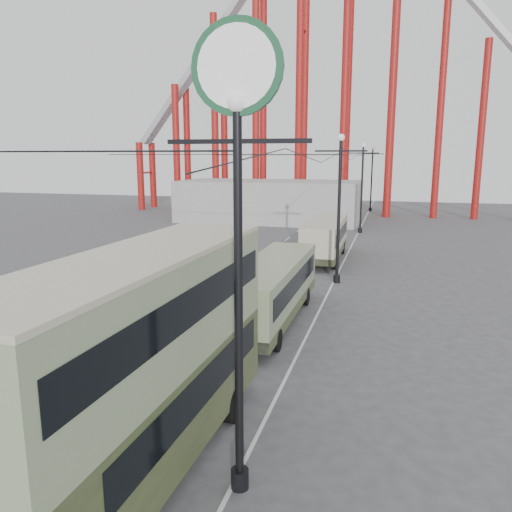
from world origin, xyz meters
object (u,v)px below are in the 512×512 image
(single_decker_green, at_px, (272,288))
(pedestrian, at_px, (204,298))
(lamp_post_near, at_px, (238,162))
(double_decker_bus, at_px, (143,354))
(single_decker_cream, at_px, (325,238))

(single_decker_green, xyz_separation_m, pedestrian, (-3.71, 0.38, -0.89))
(lamp_post_near, bearing_deg, double_decker_bus, -179.14)
(double_decker_bus, xyz_separation_m, single_decker_cream, (0.75, 28.07, -1.48))
(lamp_post_near, relative_size, double_decker_bus, 1.00)
(lamp_post_near, bearing_deg, single_decker_cream, 93.49)
(pedestrian, bearing_deg, single_decker_cream, -129.24)
(single_decker_green, distance_m, pedestrian, 3.83)
(single_decker_green, bearing_deg, pedestrian, 174.41)
(single_decker_cream, bearing_deg, single_decker_green, -92.14)
(single_decker_cream, bearing_deg, lamp_post_near, -86.92)
(single_decker_green, relative_size, single_decker_cream, 1.08)
(double_decker_bus, bearing_deg, lamp_post_near, 2.45)
(double_decker_bus, relative_size, pedestrian, 6.52)
(double_decker_bus, relative_size, single_decker_green, 1.00)
(single_decker_green, bearing_deg, single_decker_cream, 88.60)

